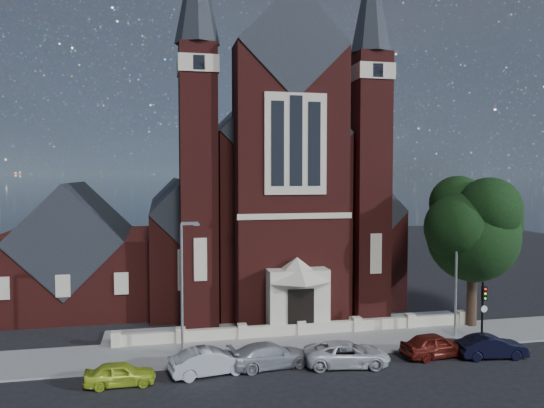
# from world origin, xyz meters

# --- Properties ---
(ground) EXTENTS (120.00, 120.00, 0.00)m
(ground) POSITION_xyz_m (0.00, 15.00, 0.00)
(ground) COLOR black
(ground) RESTS_ON ground
(pavement_strip) EXTENTS (60.00, 5.00, 0.12)m
(pavement_strip) POSITION_xyz_m (0.00, 4.50, 0.00)
(pavement_strip) COLOR gray
(pavement_strip) RESTS_ON ground
(forecourt_paving) EXTENTS (26.00, 3.00, 0.14)m
(forecourt_paving) POSITION_xyz_m (0.00, 8.50, 0.00)
(forecourt_paving) COLOR gray
(forecourt_paving) RESTS_ON ground
(forecourt_wall) EXTENTS (24.00, 0.40, 0.90)m
(forecourt_wall) POSITION_xyz_m (0.00, 6.50, 0.00)
(forecourt_wall) COLOR beige
(forecourt_wall) RESTS_ON ground
(church) EXTENTS (20.01, 34.90, 29.20)m
(church) POSITION_xyz_m (-0.00, 22.94, 8.19)
(church) COLOR #4A1713
(church) RESTS_ON ground
(parish_hall) EXTENTS (12.00, 12.20, 10.24)m
(parish_hall) POSITION_xyz_m (-16.00, 18.00, 4.01)
(parish_hall) COLOR #4A1713
(parish_hall) RESTS_ON ground
(street_tree) EXTENTS (6.40, 6.60, 10.70)m
(street_tree) POSITION_xyz_m (12.60, 5.71, 6.96)
(street_tree) COLOR black
(street_tree) RESTS_ON ground
(street_lamp_left) EXTENTS (1.16, 0.22, 8.09)m
(street_lamp_left) POSITION_xyz_m (-7.91, 4.00, 4.60)
(street_lamp_left) COLOR gray
(street_lamp_left) RESTS_ON ground
(street_lamp_right) EXTENTS (1.16, 0.22, 8.09)m
(street_lamp_right) POSITION_xyz_m (10.09, 4.00, 4.60)
(street_lamp_right) COLOR gray
(street_lamp_right) RESTS_ON ground
(traffic_signal) EXTENTS (0.28, 0.42, 4.00)m
(traffic_signal) POSITION_xyz_m (11.00, 2.43, 2.58)
(traffic_signal) COLOR black
(traffic_signal) RESTS_ON ground
(car_lime_van) EXTENTS (3.60, 1.48, 1.22)m
(car_lime_van) POSITION_xyz_m (-11.33, 0.32, 0.61)
(car_lime_van) COLOR #B1CB28
(car_lime_van) RESTS_ON ground
(car_silver_a) EXTENTS (4.61, 2.30, 1.45)m
(car_silver_a) POSITION_xyz_m (-6.65, 0.84, 0.73)
(car_silver_a) COLOR #ACB0B4
(car_silver_a) RESTS_ON ground
(car_silver_b) EXTENTS (4.95, 2.57, 1.37)m
(car_silver_b) POSITION_xyz_m (-3.23, 1.23, 0.69)
(car_silver_b) COLOR #94979B
(car_silver_b) RESTS_ON ground
(car_white_suv) EXTENTS (5.16, 2.94, 1.36)m
(car_white_suv) POSITION_xyz_m (1.10, 0.54, 0.68)
(car_white_suv) COLOR silver
(car_white_suv) RESTS_ON ground
(car_dark_red) EXTENTS (4.40, 2.17, 1.44)m
(car_dark_red) POSITION_xyz_m (6.77, 0.80, 0.72)
(car_dark_red) COLOR #5E1710
(car_dark_red) RESTS_ON ground
(car_navy) EXTENTS (4.20, 1.85, 1.34)m
(car_navy) POSITION_xyz_m (9.96, -0.03, 0.67)
(car_navy) COLOR black
(car_navy) RESTS_ON ground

